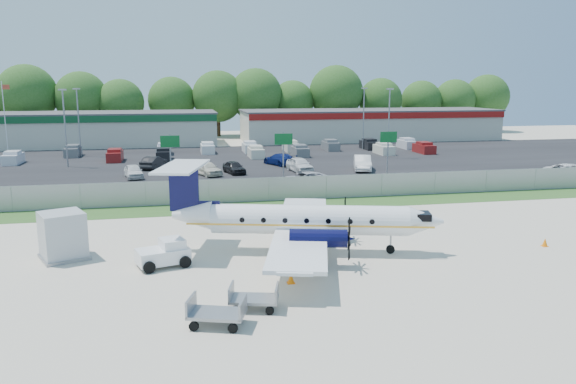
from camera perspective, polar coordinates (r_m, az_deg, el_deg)
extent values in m
plane|color=beige|center=(33.82, 2.05, -5.74)|extent=(170.00, 170.00, 0.00)
cube|color=#2D561E|center=(45.19, -1.53, -1.43)|extent=(170.00, 4.00, 0.02)
cube|color=black|center=(51.96, -2.88, 0.20)|extent=(170.00, 8.00, 0.02)
cube|color=black|center=(72.53, -5.40, 3.25)|extent=(170.00, 32.00, 0.02)
cube|color=gray|center=(46.93, -1.96, 0.27)|extent=(120.00, 0.02, 1.90)
cube|color=gray|center=(46.75, -1.97, 1.45)|extent=(120.00, 0.06, 0.06)
cube|color=gray|center=(47.11, -1.95, -0.87)|extent=(120.00, 0.06, 0.06)
cube|color=beige|center=(95.15, -21.53, 5.88)|extent=(46.00, 12.00, 5.00)
cube|color=#474749|center=(94.99, -21.64, 7.45)|extent=(46.40, 12.40, 0.24)
cube|color=#0F4723|center=(89.03, -22.28, 6.82)|extent=(46.00, 0.20, 1.00)
cube|color=beige|center=(99.61, 8.28, 6.72)|extent=(44.00, 12.00, 5.00)
cube|color=#474749|center=(99.45, 8.32, 8.23)|extent=(44.40, 12.40, 0.24)
cube|color=maroon|center=(93.77, 9.58, 7.65)|extent=(44.00, 0.20, 1.00)
cylinder|color=gray|center=(54.94, -11.83, 3.20)|extent=(0.14, 0.14, 5.00)
cube|color=#0C5923|center=(54.59, -11.90, 5.05)|extent=(1.80, 0.08, 1.10)
cylinder|color=gray|center=(55.97, -0.48, 3.58)|extent=(0.14, 0.14, 5.00)
cube|color=#0C5923|center=(55.62, -0.46, 5.39)|extent=(1.80, 0.08, 1.10)
cylinder|color=gray|center=(59.06, 10.07, 3.80)|extent=(0.14, 0.14, 5.00)
cube|color=#0C5923|center=(58.73, 10.19, 5.52)|extent=(1.80, 0.08, 1.10)
cylinder|color=white|center=(89.68, -26.83, 6.80)|extent=(0.12, 0.12, 10.00)
cube|color=#C7492F|center=(89.43, -26.76, 9.51)|extent=(1.00, 0.04, 0.65)
cylinder|color=gray|center=(70.74, -21.70, 5.99)|extent=(0.18, 0.18, 9.00)
cube|color=gray|center=(70.55, -21.96, 9.62)|extent=(0.90, 0.35, 0.18)
cylinder|color=gray|center=(74.95, 10.20, 6.83)|extent=(0.18, 0.18, 9.00)
cube|color=gray|center=(74.77, 10.32, 10.27)|extent=(0.90, 0.35, 0.18)
cylinder|color=gray|center=(80.58, -20.49, 6.59)|extent=(0.18, 0.18, 9.00)
cube|color=gray|center=(80.42, -20.70, 9.78)|extent=(0.90, 0.35, 0.18)
cylinder|color=gray|center=(84.30, 7.68, 7.35)|extent=(0.18, 0.18, 9.00)
cube|color=gray|center=(84.15, 7.76, 10.40)|extent=(0.90, 0.35, 0.18)
cylinder|color=white|center=(32.57, 2.18, -2.83)|extent=(11.41, 4.61, 1.72)
cone|color=white|center=(33.12, 13.82, -2.92)|extent=(2.38, 2.18, 1.72)
cone|color=white|center=(33.38, -9.67, -2.32)|extent=(2.73, 2.28, 1.72)
cube|color=black|center=(33.01, 13.53, -2.38)|extent=(1.10, 1.35, 0.41)
cube|color=white|center=(32.71, 1.38, -3.67)|extent=(6.95, 16.19, 0.20)
cylinder|color=black|center=(30.11, 3.10, -4.71)|extent=(3.24, 1.76, 1.00)
cylinder|color=black|center=(35.21, 3.16, -2.39)|extent=(3.24, 1.76, 1.00)
cube|color=black|center=(33.17, -10.52, 0.29)|extent=(1.71, 0.61, 2.63)
cube|color=white|center=(32.98, -10.75, 2.54)|extent=(3.56, 6.00, 0.13)
cylinder|color=gray|center=(33.17, 10.38, -5.19)|extent=(0.11, 0.11, 1.18)
cylinder|color=black|center=(33.26, 10.36, -5.74)|extent=(0.53, 0.29, 0.51)
cylinder|color=black|center=(30.51, 1.19, -7.03)|extent=(0.66, 0.50, 0.58)
cylinder|color=black|center=(35.55, 1.53, -4.41)|extent=(0.66, 0.50, 0.58)
cube|color=white|center=(31.20, -12.60, -6.31)|extent=(3.05, 2.33, 0.75)
cube|color=white|center=(31.17, -11.69, -5.15)|extent=(1.54, 1.69, 0.54)
cube|color=black|center=(31.30, -10.84, -5.01)|extent=(0.53, 1.19, 0.43)
cylinder|color=black|center=(30.27, -13.92, -7.44)|extent=(0.69, 0.41, 0.65)
cylinder|color=black|center=(31.83, -14.69, -6.57)|extent=(0.69, 0.41, 0.65)
cylinder|color=black|center=(30.77, -10.40, -6.99)|extent=(0.69, 0.41, 0.65)
cylinder|color=black|center=(32.31, -11.33, -6.15)|extent=(0.69, 0.41, 0.65)
cube|color=gray|center=(24.97, -3.47, -10.79)|extent=(2.36, 1.76, 0.13)
cube|color=gray|center=(24.98, -5.80, -10.04)|extent=(0.40, 1.24, 0.63)
cube|color=gray|center=(24.76, -1.14, -10.18)|extent=(0.40, 1.24, 0.63)
cylinder|color=black|center=(24.64, -5.37, -11.84)|extent=(0.40, 0.22, 0.38)
cylinder|color=black|center=(25.70, -4.98, -10.85)|extent=(0.40, 0.22, 0.38)
cylinder|color=black|center=(24.47, -1.87, -11.96)|extent=(0.40, 0.22, 0.38)
cylinder|color=black|center=(25.54, -1.64, -10.95)|extent=(0.40, 0.22, 0.38)
cube|color=gray|center=(23.54, -7.23, -12.16)|extent=(2.59, 2.01, 0.14)
cube|color=gray|center=(23.68, -9.83, -11.20)|extent=(0.52, 1.32, 0.68)
cube|color=gray|center=(23.18, -4.61, -11.58)|extent=(0.52, 1.32, 0.68)
cylinder|color=black|center=(23.31, -9.54, -13.29)|extent=(0.43, 0.26, 0.41)
cylinder|color=black|center=(24.40, -8.70, -12.12)|extent=(0.43, 0.26, 0.41)
cylinder|color=black|center=(22.93, -5.62, -13.61)|extent=(0.43, 0.26, 0.41)
cylinder|color=black|center=(24.04, -4.96, -12.39)|extent=(0.43, 0.26, 0.41)
cube|color=#BABEC2|center=(34.00, -21.92, -4.12)|extent=(2.91, 2.91, 2.66)
cube|color=gray|center=(34.33, -21.77, -6.12)|extent=(3.14, 3.14, 0.18)
cone|color=orange|center=(37.52, 24.65, -4.66)|extent=(0.34, 0.34, 0.51)
cube|color=orange|center=(37.59, 24.62, -5.01)|extent=(0.36, 0.36, 0.03)
cone|color=orange|center=(28.04, 0.29, -8.72)|extent=(0.36, 0.36, 0.55)
cube|color=orange|center=(28.13, 0.29, -9.21)|extent=(0.38, 0.38, 0.03)
cone|color=orange|center=(43.26, -6.30, -1.75)|extent=(0.32, 0.32, 0.47)
cube|color=orange|center=(43.31, -6.29, -2.04)|extent=(0.33, 0.33, 0.03)
imported|color=navy|center=(50.00, -17.95, -0.77)|extent=(4.20, 3.00, 1.33)
imported|color=silver|center=(53.77, 1.77, 0.57)|extent=(5.32, 3.18, 1.38)
imported|color=silver|center=(64.60, 26.89, 1.14)|extent=(6.00, 3.06, 1.62)
imported|color=silver|center=(60.67, -15.39, 1.37)|extent=(2.44, 4.41, 1.42)
imported|color=beige|center=(60.86, -8.20, 1.69)|extent=(3.41, 4.79, 1.52)
imported|color=black|center=(61.74, -5.48, 1.88)|extent=(2.55, 4.29, 1.37)
imported|color=silver|center=(62.64, 1.19, 2.06)|extent=(2.60, 4.98, 1.62)
imported|color=silver|center=(64.22, 7.56, 2.19)|extent=(3.16, 5.48, 1.71)
imported|color=black|center=(66.74, -13.46, 2.31)|extent=(3.13, 4.70, 1.46)
imported|color=navy|center=(67.80, -0.86, 2.75)|extent=(3.85, 5.37, 1.44)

